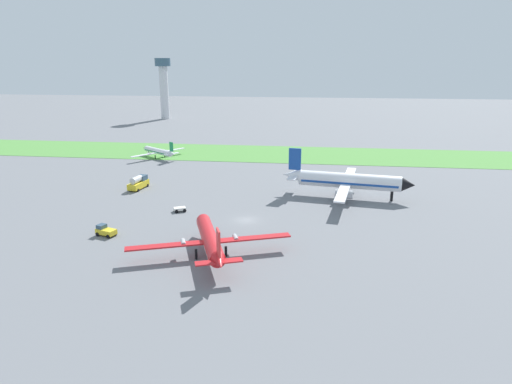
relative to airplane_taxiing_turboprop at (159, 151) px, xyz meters
The scene contains 9 objects.
ground_plane 65.31m from the airplane_taxiing_turboprop, 56.28° to the right, with size 600.00×600.00×0.00m, color slate.
grass_taxiway_strip 37.99m from the airplane_taxiing_turboprop, 17.18° to the left, with size 360.00×28.00×0.08m, color #549342.
airplane_taxiing_turboprop is the anchor object (origin of this frame).
airplane_foreground_turboprop 78.98m from the airplane_taxiing_turboprop, 65.24° to the right, with size 25.29×21.90×7.91m.
airplane_midfield_jet 67.10m from the airplane_taxiing_turboprop, 32.50° to the right, with size 29.80×30.26×10.72m.
fuel_truck_near_gate 35.91m from the airplane_taxiing_turboprop, 78.88° to the right, with size 3.44×6.79×3.29m.
pushback_tug_midfield 66.63m from the airplane_taxiing_turboprop, 79.23° to the right, with size 3.99×3.00×1.95m.
baggage_cart_by_runway 55.31m from the airplane_taxiing_turboprop, 66.74° to the right, with size 2.91×2.63×0.90m.
control_tower 102.18m from the airplane_taxiing_turboprop, 106.92° to the left, with size 8.00×8.00×30.87m.
Camera 1 is at (12.66, -83.38, 30.42)m, focal length 32.01 mm.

